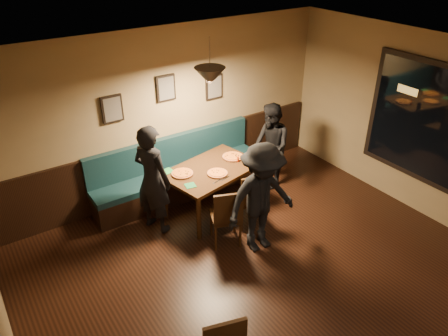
% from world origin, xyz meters
% --- Properties ---
extents(floor, '(7.00, 7.00, 0.00)m').
position_xyz_m(floor, '(0.00, 0.00, 0.00)').
color(floor, black).
rests_on(floor, ground).
extents(ceiling, '(7.00, 7.00, 0.00)m').
position_xyz_m(ceiling, '(0.00, 0.00, 2.80)').
color(ceiling, silver).
rests_on(ceiling, ground).
extents(wall_back, '(6.00, 0.00, 6.00)m').
position_xyz_m(wall_back, '(0.00, 3.50, 1.40)').
color(wall_back, '#8C704F').
rests_on(wall_back, ground).
extents(wainscot, '(5.88, 0.06, 1.00)m').
position_xyz_m(wainscot, '(0.00, 3.47, 0.50)').
color(wainscot, black).
rests_on(wainscot, ground).
extents(booth_bench, '(3.00, 0.60, 1.00)m').
position_xyz_m(booth_bench, '(0.00, 3.20, 0.50)').
color(booth_bench, '#0F232D').
rests_on(booth_bench, ground).
extents(window_frame, '(0.06, 2.56, 1.86)m').
position_xyz_m(window_frame, '(2.96, 0.50, 1.50)').
color(window_frame, black).
rests_on(window_frame, wall_right).
extents(window_glass, '(0.00, 2.40, 2.40)m').
position_xyz_m(window_glass, '(2.93, 0.50, 1.50)').
color(window_glass, black).
rests_on(window_glass, wall_right).
extents(picture_left, '(0.32, 0.04, 0.42)m').
position_xyz_m(picture_left, '(-0.90, 3.47, 1.70)').
color(picture_left, black).
rests_on(picture_left, wall_back).
extents(picture_center, '(0.32, 0.04, 0.42)m').
position_xyz_m(picture_center, '(0.00, 3.47, 1.85)').
color(picture_center, black).
rests_on(picture_center, wall_back).
extents(picture_right, '(0.32, 0.04, 0.42)m').
position_xyz_m(picture_right, '(0.90, 3.47, 1.70)').
color(picture_right, black).
rests_on(picture_right, wall_back).
extents(pendant_lamp, '(0.44, 0.44, 0.25)m').
position_xyz_m(pendant_lamp, '(0.22, 2.51, 2.25)').
color(pendant_lamp, black).
rests_on(pendant_lamp, ceiling).
extents(dining_table, '(1.62, 1.22, 0.78)m').
position_xyz_m(dining_table, '(0.22, 2.51, 0.39)').
color(dining_table, black).
rests_on(dining_table, floor).
extents(chair_near_left, '(0.54, 0.54, 0.94)m').
position_xyz_m(chair_near_left, '(-0.05, 1.73, 0.47)').
color(chair_near_left, black).
rests_on(chair_near_left, floor).
extents(chair_near_right, '(0.47, 0.47, 0.93)m').
position_xyz_m(chair_near_right, '(0.49, 1.93, 0.47)').
color(chair_near_right, black).
rests_on(chair_near_right, floor).
extents(diner_left, '(0.62, 0.73, 1.71)m').
position_xyz_m(diner_left, '(-0.73, 2.61, 0.85)').
color(diner_left, black).
rests_on(diner_left, floor).
extents(diner_right, '(0.76, 0.87, 1.51)m').
position_xyz_m(diner_right, '(1.50, 2.63, 0.76)').
color(diner_right, black).
rests_on(diner_right, floor).
extents(diner_front, '(1.09, 0.66, 1.65)m').
position_xyz_m(diner_front, '(0.29, 1.36, 0.83)').
color(diner_front, black).
rests_on(diner_front, floor).
extents(pizza_a, '(0.42, 0.42, 0.04)m').
position_xyz_m(pizza_a, '(-0.25, 2.60, 0.80)').
color(pizza_a, orange).
rests_on(pizza_a, dining_table).
extents(pizza_b, '(0.37, 0.37, 0.04)m').
position_xyz_m(pizza_b, '(0.20, 2.31, 0.80)').
color(pizza_b, orange).
rests_on(pizza_b, dining_table).
extents(pizza_c, '(0.45, 0.45, 0.04)m').
position_xyz_m(pizza_c, '(0.70, 2.62, 0.80)').
color(pizza_c, orange).
rests_on(pizza_c, dining_table).
extents(soda_glass, '(0.08, 0.08, 0.16)m').
position_xyz_m(soda_glass, '(0.85, 2.17, 0.86)').
color(soda_glass, black).
rests_on(soda_glass, dining_table).
extents(tabasco_bottle, '(0.03, 0.03, 0.11)m').
position_xyz_m(tabasco_bottle, '(0.68, 2.45, 0.84)').
color(tabasco_bottle, '#931C04').
rests_on(tabasco_bottle, dining_table).
extents(napkin_a, '(0.19, 0.19, 0.01)m').
position_xyz_m(napkin_a, '(-0.39, 2.81, 0.78)').
color(napkin_a, '#217C32').
rests_on(napkin_a, dining_table).
extents(napkin_b, '(0.18, 0.18, 0.01)m').
position_xyz_m(napkin_b, '(-0.31, 2.25, 0.78)').
color(napkin_b, '#1B6632').
rests_on(napkin_b, dining_table).
extents(cutlery_set, '(0.18, 0.07, 0.00)m').
position_xyz_m(cutlery_set, '(0.16, 2.14, 0.78)').
color(cutlery_set, silver).
rests_on(cutlery_set, dining_table).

